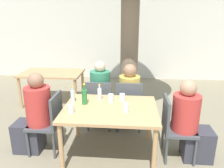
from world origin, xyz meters
TOP-DOWN VIEW (x-y plane):
  - ground_plane at (0.00, 0.00)m, footprint 30.00×30.00m
  - cafe_building_wall at (0.00, 4.09)m, footprint 10.00×0.08m
  - dining_table_front at (0.00, 0.00)m, footprint 1.30×0.99m
  - dining_table_back at (-1.48, 1.82)m, footprint 1.34×0.82m
  - patio_chair_0 at (-0.88, 0.00)m, footprint 0.44×0.44m
  - patio_chair_1 at (0.88, 0.00)m, footprint 0.44×0.44m
  - patio_chair_2 at (-0.26, 0.73)m, footprint 0.44×0.44m
  - patio_chair_3 at (0.26, 0.73)m, footprint 0.44×0.44m
  - person_seated_0 at (-1.11, -0.00)m, footprint 0.58×0.36m
  - person_seated_1 at (1.12, -0.00)m, footprint 0.58×0.37m
  - person_seated_2 at (-0.26, 0.96)m, footprint 0.35×0.58m
  - person_seated_3 at (0.26, 0.96)m, footprint 0.37×0.58m
  - green_bottle_0 at (-0.38, 0.10)m, footprint 0.08×0.08m
  - water_bottle_1 at (-0.19, 0.30)m, footprint 0.06×0.06m
  - water_bottle_2 at (-0.57, 0.18)m, footprint 0.06×0.06m
  - drinking_glass_0 at (0.22, -0.12)m, footprint 0.07×0.07m
  - drinking_glass_1 at (0.16, 0.27)m, footprint 0.08×0.08m
  - drinking_glass_2 at (-0.50, -0.20)m, footprint 0.08×0.08m
  - drinking_glass_3 at (-0.01, 0.21)m, footprint 0.08×0.08m

SIDE VIEW (x-z plane):
  - ground_plane at x=0.00m, z-range 0.00..0.00m
  - patio_chair_0 at x=-0.88m, z-range 0.06..0.96m
  - patio_chair_1 at x=0.88m, z-range 0.06..0.96m
  - patio_chair_2 at x=-0.26m, z-range 0.06..0.96m
  - patio_chair_3 at x=0.26m, z-range 0.06..0.96m
  - person_seated_1 at x=1.12m, z-range -0.06..1.10m
  - person_seated_3 at x=0.26m, z-range -0.06..1.11m
  - person_seated_2 at x=-0.26m, z-range -0.06..1.15m
  - person_seated_0 at x=-1.11m, z-range -0.06..1.16m
  - dining_table_back at x=-1.48m, z-range 0.28..1.02m
  - dining_table_front at x=0.00m, z-range 0.29..1.02m
  - drinking_glass_1 at x=0.16m, z-range 0.74..0.85m
  - drinking_glass_2 at x=-0.50m, z-range 0.74..0.85m
  - drinking_glass_3 at x=-0.01m, z-range 0.74..0.86m
  - drinking_glass_0 at x=0.22m, z-range 0.74..0.86m
  - water_bottle_2 at x=-0.57m, z-range 0.71..0.95m
  - water_bottle_1 at x=-0.19m, z-range 0.71..0.95m
  - green_bottle_0 at x=-0.38m, z-range 0.70..1.01m
  - cafe_building_wall at x=0.00m, z-range 0.00..2.80m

